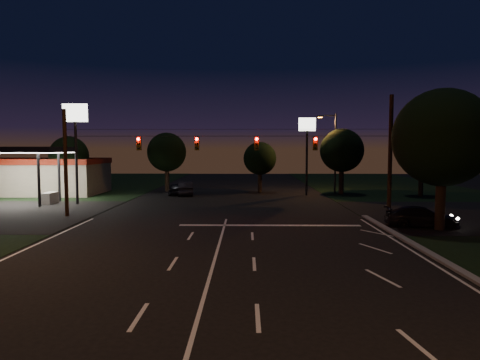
{
  "coord_description": "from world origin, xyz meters",
  "views": [
    {
      "loc": [
        1.46,
        -16.53,
        5.07
      ],
      "look_at": [
        1.02,
        11.73,
        3.0
      ],
      "focal_mm": 32.0,
      "sensor_mm": 36.0,
      "label": 1
    }
  ],
  "objects_px": {
    "tree_right_near": "(442,139)",
    "car_oncoming_b": "(185,188)",
    "car_oncoming_a": "(176,189)",
    "car_cross": "(422,217)",
    "utility_pole_right": "(389,217)"
  },
  "relations": [
    {
      "from": "car_cross",
      "to": "car_oncoming_b",
      "type": "bearing_deg",
      "value": 52.27
    },
    {
      "from": "car_oncoming_a",
      "to": "utility_pole_right",
      "type": "bearing_deg",
      "value": 132.9
    },
    {
      "from": "car_cross",
      "to": "car_oncoming_a",
      "type": "bearing_deg",
      "value": 53.56
    },
    {
      "from": "tree_right_near",
      "to": "car_oncoming_b",
      "type": "height_order",
      "value": "tree_right_near"
    },
    {
      "from": "car_oncoming_a",
      "to": "car_cross",
      "type": "distance_m",
      "value": 27.02
    },
    {
      "from": "car_oncoming_b",
      "to": "car_cross",
      "type": "bearing_deg",
      "value": 124.47
    },
    {
      "from": "utility_pole_right",
      "to": "car_oncoming_a",
      "type": "bearing_deg",
      "value": 140.47
    },
    {
      "from": "tree_right_near",
      "to": "car_oncoming_b",
      "type": "bearing_deg",
      "value": 133.6
    },
    {
      "from": "utility_pole_right",
      "to": "car_cross",
      "type": "height_order",
      "value": "utility_pole_right"
    },
    {
      "from": "tree_right_near",
      "to": "car_cross",
      "type": "bearing_deg",
      "value": 128.63
    },
    {
      "from": "tree_right_near",
      "to": "car_oncoming_b",
      "type": "distance_m",
      "value": 27.66
    },
    {
      "from": "utility_pole_right",
      "to": "car_oncoming_b",
      "type": "height_order",
      "value": "utility_pole_right"
    },
    {
      "from": "utility_pole_right",
      "to": "car_cross",
      "type": "relative_size",
      "value": 1.97
    },
    {
      "from": "tree_right_near",
      "to": "car_cross",
      "type": "xyz_separation_m",
      "value": [
        -0.72,
        0.9,
        -5.01
      ]
    },
    {
      "from": "utility_pole_right",
      "to": "tree_right_near",
      "type": "height_order",
      "value": "tree_right_near"
    }
  ]
}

